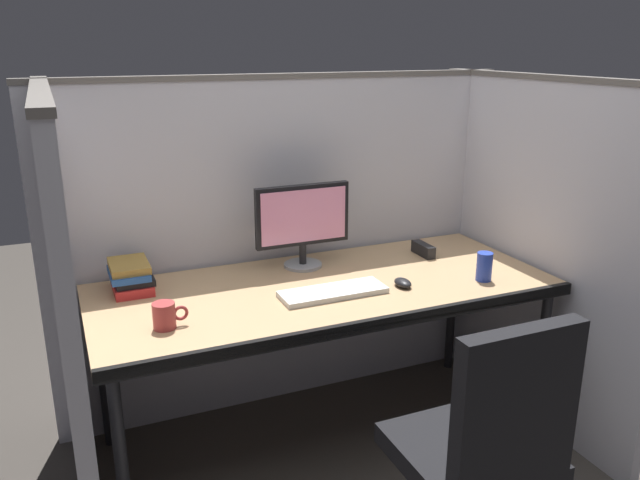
{
  "coord_description": "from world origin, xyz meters",
  "views": [
    {
      "loc": [
        -0.99,
        -1.96,
        1.7
      ],
      "look_at": [
        0.0,
        0.35,
        0.92
      ],
      "focal_mm": 35.64,
      "sensor_mm": 36.0,
      "label": 1
    }
  ],
  "objects_px": {
    "monitor_center": "(303,220)",
    "computer_mouse": "(403,283)",
    "book_stack": "(131,277)",
    "desk": "(326,297)",
    "red_stapler": "(423,249)",
    "coffee_mug": "(165,316)",
    "soda_can": "(484,267)",
    "keyboard_main": "(333,292)"
  },
  "relations": [
    {
      "from": "monitor_center",
      "to": "soda_can",
      "type": "distance_m",
      "value": 0.8
    },
    {
      "from": "computer_mouse",
      "to": "soda_can",
      "type": "xyz_separation_m",
      "value": [
        0.35,
        -0.07,
        0.04
      ]
    },
    {
      "from": "monitor_center",
      "to": "computer_mouse",
      "type": "height_order",
      "value": "monitor_center"
    },
    {
      "from": "coffee_mug",
      "to": "red_stapler",
      "type": "bearing_deg",
      "value": 14.71
    },
    {
      "from": "computer_mouse",
      "to": "book_stack",
      "type": "bearing_deg",
      "value": 158.86
    },
    {
      "from": "monitor_center",
      "to": "soda_can",
      "type": "relative_size",
      "value": 3.52
    },
    {
      "from": "keyboard_main",
      "to": "monitor_center",
      "type": "bearing_deg",
      "value": 87.29
    },
    {
      "from": "desk",
      "to": "monitor_center",
      "type": "xyz_separation_m",
      "value": [
        0.0,
        0.26,
        0.27
      ]
    },
    {
      "from": "keyboard_main",
      "to": "coffee_mug",
      "type": "bearing_deg",
      "value": -175.76
    },
    {
      "from": "desk",
      "to": "keyboard_main",
      "type": "distance_m",
      "value": 0.12
    },
    {
      "from": "monitor_center",
      "to": "computer_mouse",
      "type": "distance_m",
      "value": 0.52
    },
    {
      "from": "soda_can",
      "to": "red_stapler",
      "type": "bearing_deg",
      "value": 98.25
    },
    {
      "from": "keyboard_main",
      "to": "coffee_mug",
      "type": "height_order",
      "value": "coffee_mug"
    },
    {
      "from": "soda_can",
      "to": "monitor_center",
      "type": "bearing_deg",
      "value": 144.0
    },
    {
      "from": "monitor_center",
      "to": "book_stack",
      "type": "relative_size",
      "value": 1.92
    },
    {
      "from": "soda_can",
      "to": "keyboard_main",
      "type": "bearing_deg",
      "value": 170.97
    },
    {
      "from": "red_stapler",
      "to": "soda_can",
      "type": "xyz_separation_m",
      "value": [
        0.06,
        -0.39,
        0.03
      ]
    },
    {
      "from": "red_stapler",
      "to": "coffee_mug",
      "type": "distance_m",
      "value": 1.31
    },
    {
      "from": "book_stack",
      "to": "coffee_mug",
      "type": "relative_size",
      "value": 1.78
    },
    {
      "from": "monitor_center",
      "to": "soda_can",
      "type": "bearing_deg",
      "value": -36.0
    },
    {
      "from": "keyboard_main",
      "to": "computer_mouse",
      "type": "distance_m",
      "value": 0.3
    },
    {
      "from": "desk",
      "to": "monitor_center",
      "type": "height_order",
      "value": "monitor_center"
    },
    {
      "from": "book_stack",
      "to": "red_stapler",
      "type": "height_order",
      "value": "book_stack"
    },
    {
      "from": "book_stack",
      "to": "red_stapler",
      "type": "xyz_separation_m",
      "value": [
        1.33,
        -0.08,
        -0.03
      ]
    },
    {
      "from": "desk",
      "to": "keyboard_main",
      "type": "height_order",
      "value": "keyboard_main"
    },
    {
      "from": "red_stapler",
      "to": "desk",
      "type": "bearing_deg",
      "value": -162.75
    },
    {
      "from": "book_stack",
      "to": "desk",
      "type": "bearing_deg",
      "value": -19.41
    },
    {
      "from": "book_stack",
      "to": "coffee_mug",
      "type": "height_order",
      "value": "book_stack"
    },
    {
      "from": "desk",
      "to": "soda_can",
      "type": "height_order",
      "value": "soda_can"
    },
    {
      "from": "computer_mouse",
      "to": "red_stapler",
      "type": "distance_m",
      "value": 0.43
    },
    {
      "from": "keyboard_main",
      "to": "coffee_mug",
      "type": "distance_m",
      "value": 0.67
    },
    {
      "from": "monitor_center",
      "to": "keyboard_main",
      "type": "bearing_deg",
      "value": -92.71
    },
    {
      "from": "red_stapler",
      "to": "book_stack",
      "type": "bearing_deg",
      "value": 176.47
    },
    {
      "from": "computer_mouse",
      "to": "desk",
      "type": "bearing_deg",
      "value": 154.56
    },
    {
      "from": "red_stapler",
      "to": "soda_can",
      "type": "relative_size",
      "value": 1.23
    },
    {
      "from": "soda_can",
      "to": "computer_mouse",
      "type": "bearing_deg",
      "value": 168.85
    },
    {
      "from": "red_stapler",
      "to": "coffee_mug",
      "type": "bearing_deg",
      "value": -165.29
    },
    {
      "from": "keyboard_main",
      "to": "red_stapler",
      "type": "bearing_deg",
      "value": 25.37
    },
    {
      "from": "keyboard_main",
      "to": "desk",
      "type": "bearing_deg",
      "value": 82.22
    },
    {
      "from": "monitor_center",
      "to": "coffee_mug",
      "type": "height_order",
      "value": "monitor_center"
    },
    {
      "from": "desk",
      "to": "book_stack",
      "type": "xyz_separation_m",
      "value": [
        -0.75,
        0.26,
        0.11
      ]
    },
    {
      "from": "monitor_center",
      "to": "red_stapler",
      "type": "distance_m",
      "value": 0.61
    }
  ]
}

